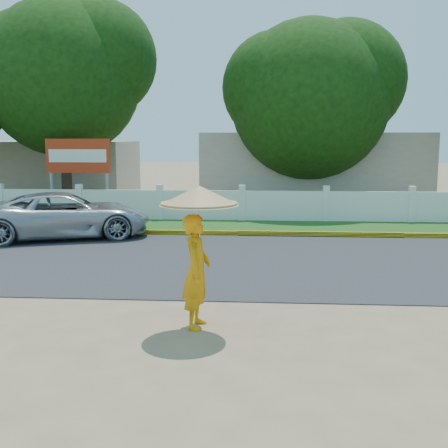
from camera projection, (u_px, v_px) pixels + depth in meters
name	position (u px, v px, depth m)	size (l,w,h in m)	color
ground	(215.00, 320.00, 9.31)	(120.00, 120.00, 0.00)	#9E8460
road	(231.00, 260.00, 13.74)	(60.00, 7.00, 0.02)	#38383A
grass_verge	(240.00, 227.00, 18.92)	(60.00, 3.50, 0.03)	#2D601E
curb	(238.00, 233.00, 17.23)	(40.00, 0.18, 0.16)	yellow
fence	(242.00, 206.00, 20.27)	(40.00, 0.10, 1.10)	silver
building_near	(311.00, 167.00, 26.60)	(10.00, 6.00, 3.20)	#B7AD99
building_far	(52.00, 169.00, 28.53)	(8.00, 5.00, 2.80)	#B7AD99
vehicle	(66.00, 215.00, 16.81)	(2.29, 4.98, 1.38)	#B0B3B9
monk_with_parasol	(198.00, 236.00, 8.74)	(1.24, 1.24, 2.26)	orange
billboard	(78.00, 160.00, 21.55)	(2.50, 0.13, 2.95)	gray
tree_row	(320.00, 84.00, 22.84)	(34.25, 7.94, 9.45)	#473828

